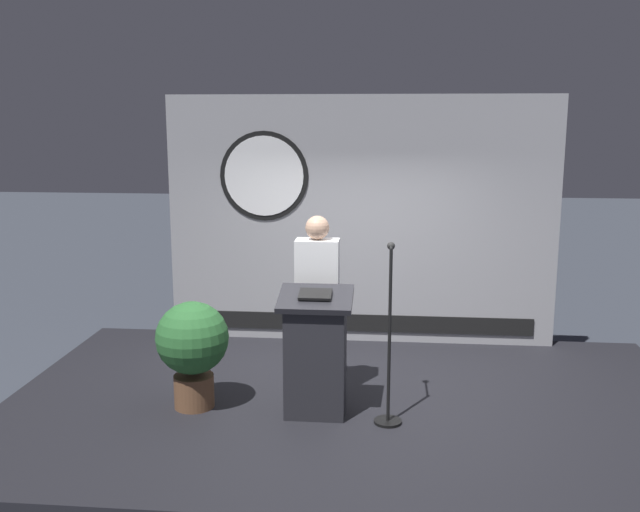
{
  "coord_description": "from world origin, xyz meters",
  "views": [
    {
      "loc": [
        0.32,
        -6.21,
        2.89
      ],
      "look_at": [
        -0.29,
        0.09,
        1.64
      ],
      "focal_mm": 40.01,
      "sensor_mm": 36.0,
      "label": 1
    }
  ],
  "objects_px": {
    "potted_plant": "(192,344)",
    "microphone_stand": "(389,361)",
    "speaker_person": "(317,304)",
    "podium": "(316,354)"
  },
  "relations": [
    {
      "from": "speaker_person",
      "to": "potted_plant",
      "type": "distance_m",
      "value": 1.2
    },
    {
      "from": "microphone_stand",
      "to": "potted_plant",
      "type": "height_order",
      "value": "microphone_stand"
    },
    {
      "from": "podium",
      "to": "microphone_stand",
      "type": "distance_m",
      "value": 0.65
    },
    {
      "from": "speaker_person",
      "to": "microphone_stand",
      "type": "distance_m",
      "value": 0.94
    },
    {
      "from": "potted_plant",
      "to": "microphone_stand",
      "type": "bearing_deg",
      "value": -4.29
    },
    {
      "from": "podium",
      "to": "potted_plant",
      "type": "relative_size",
      "value": 1.15
    },
    {
      "from": "potted_plant",
      "to": "speaker_person",
      "type": "bearing_deg",
      "value": 22.58
    },
    {
      "from": "microphone_stand",
      "to": "potted_plant",
      "type": "distance_m",
      "value": 1.75
    },
    {
      "from": "speaker_person",
      "to": "potted_plant",
      "type": "xyz_separation_m",
      "value": [
        -1.08,
        -0.45,
        -0.28
      ]
    },
    {
      "from": "speaker_person",
      "to": "potted_plant",
      "type": "height_order",
      "value": "speaker_person"
    }
  ]
}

